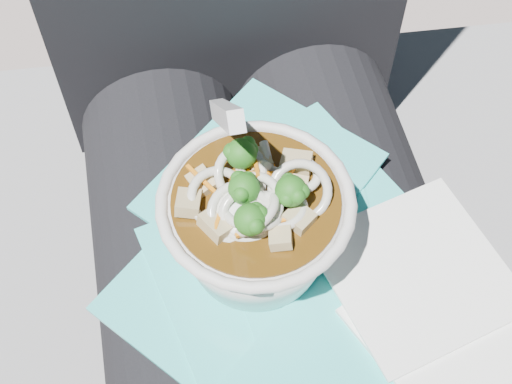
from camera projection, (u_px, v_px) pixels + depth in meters
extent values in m
cube|color=slate|center=(252.00, 292.00, 0.97)|extent=(1.03, 0.57, 0.42)
cylinder|color=black|center=(194.00, 322.00, 0.63)|extent=(0.16, 0.48, 0.16)
cylinder|color=black|center=(369.00, 289.00, 0.65)|extent=(0.16, 0.48, 0.16)
cube|color=#2FC4C1|center=(326.00, 295.00, 0.56)|extent=(0.17, 0.18, 0.00)
cube|color=#2FC4C1|center=(298.00, 216.00, 0.59)|extent=(0.23, 0.23, 0.00)
cube|color=#2FC4C1|center=(265.00, 275.00, 0.56)|extent=(0.17, 0.20, 0.00)
cube|color=#2FC4C1|center=(316.00, 284.00, 0.56)|extent=(0.12, 0.17, 0.00)
cube|color=#2FC4C1|center=(233.00, 292.00, 0.55)|extent=(0.23, 0.23, 0.00)
cube|color=#2FC4C1|center=(261.00, 181.00, 0.61)|extent=(0.23, 0.23, 0.00)
cube|color=#2FC4C1|center=(257.00, 295.00, 0.55)|extent=(0.17, 0.21, 0.00)
cube|color=#2FC4C1|center=(359.00, 315.00, 0.54)|extent=(0.18, 0.18, 0.00)
cube|color=#2FC4C1|center=(347.00, 376.00, 0.51)|extent=(0.18, 0.19, 0.00)
cube|color=white|center=(453.00, 329.00, 0.52)|extent=(0.16, 0.16, 0.00)
cube|color=white|center=(417.00, 272.00, 0.55)|extent=(0.16, 0.16, 0.00)
torus|color=silver|center=(256.00, 201.00, 0.50)|extent=(0.14, 0.14, 0.01)
cylinder|color=#3F2609|center=(256.00, 204.00, 0.50)|extent=(0.12, 0.12, 0.01)
torus|color=beige|center=(280.00, 211.00, 0.49)|extent=(0.05, 0.05, 0.02)
torus|color=beige|center=(242.00, 174.00, 0.50)|extent=(0.06, 0.05, 0.04)
torus|color=beige|center=(252.00, 204.00, 0.49)|extent=(0.05, 0.06, 0.03)
torus|color=beige|center=(238.00, 208.00, 0.48)|extent=(0.04, 0.04, 0.02)
torus|color=beige|center=(253.00, 213.00, 0.49)|extent=(0.05, 0.05, 0.03)
torus|color=beige|center=(255.00, 214.00, 0.48)|extent=(0.04, 0.05, 0.04)
torus|color=beige|center=(247.00, 216.00, 0.48)|extent=(0.05, 0.04, 0.03)
torus|color=beige|center=(266.00, 201.00, 0.49)|extent=(0.05, 0.05, 0.04)
torus|color=beige|center=(257.00, 198.00, 0.49)|extent=(0.04, 0.03, 0.03)
torus|color=beige|center=(264.00, 183.00, 0.49)|extent=(0.05, 0.05, 0.02)
torus|color=beige|center=(300.00, 191.00, 0.49)|extent=(0.05, 0.05, 0.04)
torus|color=beige|center=(219.00, 198.00, 0.49)|extent=(0.05, 0.05, 0.03)
torus|color=beige|center=(301.00, 176.00, 0.50)|extent=(0.04, 0.04, 0.01)
torus|color=beige|center=(240.00, 214.00, 0.48)|extent=(0.07, 0.06, 0.04)
cylinder|color=beige|center=(261.00, 162.00, 0.51)|extent=(0.01, 0.02, 0.02)
cylinder|color=beige|center=(268.00, 160.00, 0.51)|extent=(0.01, 0.03, 0.01)
cylinder|color=beige|center=(299.00, 197.00, 0.49)|extent=(0.01, 0.02, 0.02)
cylinder|color=beige|center=(260.00, 163.00, 0.51)|extent=(0.03, 0.03, 0.03)
cylinder|color=beige|center=(262.00, 182.00, 0.50)|extent=(0.01, 0.03, 0.02)
cylinder|color=beige|center=(246.00, 184.00, 0.50)|extent=(0.01, 0.03, 0.01)
cylinder|color=olive|center=(290.00, 200.00, 0.49)|extent=(0.01, 0.01, 0.01)
sphere|color=#145112|center=(291.00, 191.00, 0.48)|extent=(0.02, 0.02, 0.02)
sphere|color=#145112|center=(287.00, 198.00, 0.48)|extent=(0.01, 0.01, 0.01)
sphere|color=#145112|center=(288.00, 181.00, 0.48)|extent=(0.01, 0.01, 0.01)
sphere|color=#145112|center=(302.00, 191.00, 0.48)|extent=(0.01, 0.01, 0.01)
sphere|color=#145112|center=(297.00, 196.00, 0.47)|extent=(0.01, 0.01, 0.01)
cylinder|color=olive|center=(242.00, 163.00, 0.51)|extent=(0.01, 0.01, 0.01)
sphere|color=#145112|center=(241.00, 154.00, 0.50)|extent=(0.02, 0.02, 0.02)
sphere|color=#145112|center=(248.00, 144.00, 0.50)|extent=(0.01, 0.01, 0.01)
sphere|color=#145112|center=(231.00, 152.00, 0.49)|extent=(0.01, 0.01, 0.01)
sphere|color=#145112|center=(231.00, 151.00, 0.50)|extent=(0.01, 0.01, 0.01)
sphere|color=#145112|center=(251.00, 149.00, 0.50)|extent=(0.01, 0.01, 0.01)
cylinder|color=olive|center=(244.00, 198.00, 0.49)|extent=(0.01, 0.01, 0.01)
sphere|color=#145112|center=(244.00, 189.00, 0.48)|extent=(0.02, 0.02, 0.02)
sphere|color=#145112|center=(248.00, 179.00, 0.48)|extent=(0.01, 0.01, 0.01)
sphere|color=#145112|center=(240.00, 179.00, 0.48)|extent=(0.01, 0.01, 0.01)
sphere|color=#145112|center=(241.00, 194.00, 0.47)|extent=(0.01, 0.01, 0.01)
sphere|color=#145112|center=(238.00, 179.00, 0.48)|extent=(0.01, 0.01, 0.01)
cylinder|color=olive|center=(250.00, 229.00, 0.48)|extent=(0.01, 0.01, 0.01)
sphere|color=#145112|center=(250.00, 220.00, 0.47)|extent=(0.02, 0.02, 0.02)
sphere|color=#145112|center=(256.00, 226.00, 0.46)|extent=(0.01, 0.01, 0.01)
sphere|color=#145112|center=(255.00, 225.00, 0.46)|extent=(0.01, 0.01, 0.01)
sphere|color=#145112|center=(260.00, 213.00, 0.47)|extent=(0.01, 0.01, 0.01)
sphere|color=#145112|center=(256.00, 210.00, 0.47)|extent=(0.01, 0.01, 0.01)
cube|color=orange|center=(282.00, 185.00, 0.50)|extent=(0.03, 0.03, 0.01)
cube|color=orange|center=(250.00, 171.00, 0.50)|extent=(0.03, 0.02, 0.01)
cube|color=orange|center=(255.00, 177.00, 0.50)|extent=(0.03, 0.02, 0.01)
cube|color=orange|center=(284.00, 189.00, 0.50)|extent=(0.01, 0.05, 0.00)
cube|color=orange|center=(201.00, 179.00, 0.50)|extent=(0.02, 0.03, 0.01)
cube|color=orange|center=(236.00, 213.00, 0.48)|extent=(0.04, 0.01, 0.01)
cube|color=orange|center=(252.00, 174.00, 0.50)|extent=(0.03, 0.01, 0.01)
cube|color=orange|center=(263.00, 227.00, 0.48)|extent=(0.04, 0.01, 0.00)
cube|color=orange|center=(255.00, 163.00, 0.50)|extent=(0.01, 0.03, 0.01)
cube|color=orange|center=(221.00, 210.00, 0.48)|extent=(0.02, 0.03, 0.01)
cube|color=#A2895B|center=(298.00, 187.00, 0.50)|extent=(0.02, 0.02, 0.01)
cube|color=#A2895B|center=(296.00, 164.00, 0.51)|extent=(0.03, 0.03, 0.02)
cube|color=#A2895B|center=(259.00, 160.00, 0.51)|extent=(0.02, 0.02, 0.01)
cube|color=#A2895B|center=(203.00, 183.00, 0.50)|extent=(0.02, 0.03, 0.02)
cube|color=#A2895B|center=(188.00, 203.00, 0.49)|extent=(0.02, 0.02, 0.01)
cube|color=#A2895B|center=(219.00, 224.00, 0.48)|extent=(0.03, 0.03, 0.02)
cube|color=#A2895B|center=(281.00, 238.00, 0.47)|extent=(0.02, 0.02, 0.01)
cube|color=#A2895B|center=(299.00, 219.00, 0.48)|extent=(0.03, 0.03, 0.01)
ellipsoid|color=white|center=(240.00, 212.00, 0.49)|extent=(0.03, 0.04, 0.01)
cube|color=white|center=(226.00, 114.00, 0.47)|extent=(0.01, 0.10, 0.10)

